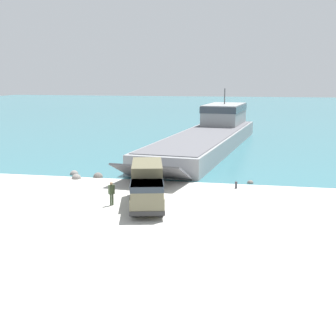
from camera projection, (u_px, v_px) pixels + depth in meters
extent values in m
plane|color=#B7B5AD|center=(205.00, 196.00, 37.77)|extent=(240.00, 240.00, 0.00)
cube|color=#336B75|center=(247.00, 111.00, 128.79)|extent=(240.00, 180.00, 0.01)
cube|color=gray|center=(205.00, 142.00, 61.32)|extent=(11.45, 38.00, 2.04)
cube|color=#56565B|center=(205.00, 134.00, 61.11)|extent=(10.70, 36.45, 0.08)
cube|color=gray|center=(224.00, 114.00, 72.95)|extent=(6.33, 10.98, 3.16)
cube|color=#28333D|center=(224.00, 108.00, 72.76)|extent=(6.49, 11.10, 0.95)
cylinder|color=#3F3F42|center=(225.00, 96.00, 72.41)|extent=(0.16, 0.16, 2.40)
cube|color=#56565B|center=(152.00, 172.00, 41.72)|extent=(6.81, 5.17, 2.03)
cube|color=#6B664C|center=(147.00, 194.00, 34.52)|extent=(4.06, 7.86, 1.11)
cube|color=#6B664C|center=(147.00, 189.00, 31.90)|extent=(2.74, 3.01, 0.84)
cube|color=#28333D|center=(147.00, 186.00, 31.86)|extent=(2.82, 3.05, 0.42)
cube|color=brown|center=(147.00, 173.00, 35.52)|extent=(3.31, 5.16, 1.55)
cube|color=#2D2D2D|center=(147.00, 213.00, 30.99)|extent=(2.37, 0.80, 0.32)
cylinder|color=black|center=(161.00, 207.00, 32.34)|extent=(0.64, 1.28, 1.23)
cylinder|color=black|center=(133.00, 207.00, 32.26)|extent=(0.64, 1.28, 1.23)
cylinder|color=black|center=(160.00, 192.00, 36.37)|extent=(0.64, 1.28, 1.23)
cylinder|color=black|center=(135.00, 192.00, 36.30)|extent=(0.64, 1.28, 1.23)
cylinder|color=black|center=(159.00, 189.00, 37.45)|extent=(0.64, 1.28, 1.23)
cylinder|color=black|center=(135.00, 189.00, 37.37)|extent=(0.64, 1.28, 1.23)
cylinder|color=#3D4C33|center=(111.00, 200.00, 34.82)|extent=(0.14, 0.14, 0.87)
cylinder|color=#3D4C33|center=(113.00, 199.00, 34.94)|extent=(0.14, 0.14, 0.87)
cube|color=#3D4C33|center=(111.00, 189.00, 34.73)|extent=(0.46, 0.49, 0.69)
sphere|color=tan|center=(111.00, 183.00, 34.64)|extent=(0.24, 0.24, 0.24)
cylinder|color=#333338|center=(236.00, 186.00, 40.10)|extent=(0.20, 0.20, 0.47)
sphere|color=#333338|center=(236.00, 183.00, 40.04)|extent=(0.23, 0.23, 0.23)
sphere|color=gray|center=(76.00, 179.00, 44.01)|extent=(0.90, 0.90, 0.90)
sphere|color=#66605B|center=(98.00, 177.00, 44.61)|extent=(0.93, 0.93, 0.93)
sphere|color=gray|center=(74.00, 175.00, 45.82)|extent=(0.84, 0.84, 0.84)
sphere|color=#66605B|center=(250.00, 183.00, 42.11)|extent=(0.57, 0.57, 0.57)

